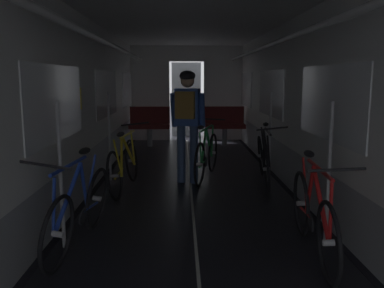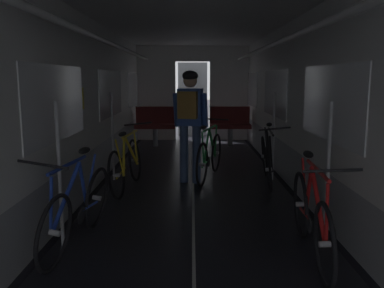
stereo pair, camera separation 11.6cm
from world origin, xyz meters
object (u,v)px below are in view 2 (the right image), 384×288
at_px(bicycle_blue, 77,208).
at_px(bicycle_red, 310,216).
at_px(bench_seat_far_right, 229,122).
at_px(bicycle_green_in_aisle, 208,155).
at_px(bicycle_yellow, 125,164).
at_px(person_cyclist_aisle, 189,114).
at_px(bicycle_black, 265,159).
at_px(bench_seat_far_left, 154,122).

bearing_deg(bicycle_blue, bicycle_red, -6.22).
relative_size(bench_seat_far_right, bicycle_green_in_aisle, 0.60).
bearing_deg(bicycle_red, bench_seat_far_right, 91.51).
distance_m(bicycle_yellow, bicycle_green_in_aisle, 1.40).
relative_size(bicycle_red, bicycle_green_in_aisle, 1.03).
bearing_deg(bicycle_blue, bench_seat_far_right, 71.40).
height_order(bicycle_red, bicycle_blue, bicycle_blue).
relative_size(bench_seat_far_right, person_cyclist_aisle, 0.57).
relative_size(bench_seat_far_right, bicycle_yellow, 0.58).
height_order(bicycle_yellow, person_cyclist_aisle, person_cyclist_aisle).
bearing_deg(bicycle_black, bench_seat_far_right, 93.82).
height_order(bicycle_yellow, bicycle_blue, bicycle_blue).
bearing_deg(bench_seat_far_left, bicycle_yellow, -90.99).
bearing_deg(person_cyclist_aisle, bench_seat_far_left, 103.52).
height_order(bicycle_red, bicycle_yellow, bicycle_yellow).
relative_size(bicycle_red, person_cyclist_aisle, 0.98).
xyz_separation_m(bicycle_red, bicycle_blue, (-2.17, 0.24, -0.00)).
relative_size(bicycle_blue, bicycle_green_in_aisle, 1.03).
bearing_deg(person_cyclist_aisle, bench_seat_far_right, 75.09).
height_order(bench_seat_far_left, bench_seat_far_right, same).
height_order(bicycle_blue, bicycle_green_in_aisle, bicycle_blue).
relative_size(bench_seat_far_left, bench_seat_far_right, 1.00).
height_order(bicycle_black, bicycle_yellow, bicycle_yellow).
xyz_separation_m(bench_seat_far_right, bicycle_green_in_aisle, (-0.63, -3.28, -0.18)).
relative_size(bench_seat_far_left, bicycle_blue, 0.58).
height_order(bicycle_red, person_cyclist_aisle, person_cyclist_aisle).
bearing_deg(bicycle_red, bicycle_blue, 173.78).
bearing_deg(bicycle_blue, bicycle_green_in_aisle, 62.82).
relative_size(bicycle_red, bicycle_yellow, 1.00).
bearing_deg(bicycle_yellow, bicycle_blue, -94.00).
bearing_deg(person_cyclist_aisle, bicycle_green_in_aisle, 40.21).
bearing_deg(bicycle_yellow, bicycle_green_in_aisle, 28.07).
xyz_separation_m(bicycle_black, person_cyclist_aisle, (-1.18, 0.03, 0.69)).
distance_m(bicycle_red, person_cyclist_aisle, 2.96).
bearing_deg(bench_seat_far_right, bicycle_red, -88.49).
distance_m(bench_seat_far_right, person_cyclist_aisle, 3.71).
distance_m(bicycle_yellow, bicycle_blue, 2.03).
distance_m(bicycle_red, bicycle_blue, 2.19).
bearing_deg(bicycle_blue, person_cyclist_aisle, 66.26).
distance_m(bench_seat_far_left, person_cyclist_aisle, 3.69).
bearing_deg(bicycle_green_in_aisle, bicycle_red, -74.82).
xyz_separation_m(bench_seat_far_right, bicycle_blue, (-2.01, -5.97, -0.19)).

